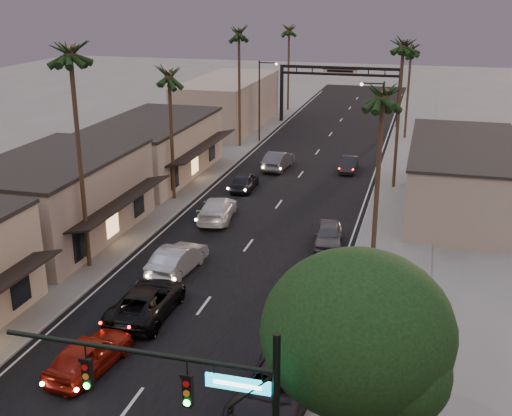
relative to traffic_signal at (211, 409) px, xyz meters
The scene contains 30 objects.
ground 36.80m from the traffic_signal, 98.98° to the left, with size 200.00×200.00×0.00m, color slate.
road 41.70m from the traffic_signal, 97.90° to the left, with size 14.00×120.00×0.02m, color black.
sidewalk_left 50.60m from the traffic_signal, 107.56° to the left, with size 5.00×92.00×0.12m, color slate.
sidewalk_right 48.41m from the traffic_signal, 85.46° to the left, with size 5.00×92.00×0.12m, color slate.
storefront_mid 28.96m from the traffic_signal, 130.35° to the left, with size 8.00×14.00×5.50m, color gray.
storefront_far 42.43m from the traffic_signal, 116.19° to the left, with size 8.00×16.00×5.00m, color tan.
storefront_dist 63.83m from the traffic_signal, 107.03° to the left, with size 8.00×20.00×6.00m, color gray.
building_right 37.04m from the traffic_signal, 77.00° to the left, with size 8.00×18.00×5.00m, color gray.
traffic_signal is the anchor object (origin of this frame).
corner_tree 5.20m from the traffic_signal, 42.31° to the left, with size 6.20×6.20×8.80m.
arch 66.24m from the traffic_signal, 94.93° to the left, with size 15.20×0.40×7.27m.
streetlight_right 41.02m from the traffic_signal, 88.28° to the left, with size 2.13×0.30×9.00m.
streetlight_left 55.45m from the traffic_signal, 103.14° to the left, with size 2.13×0.30×9.00m.
palm_lb 24.44m from the traffic_signal, 128.44° to the left, with size 3.20×3.20×15.20m.
palm_lc 35.46m from the traffic_signal, 114.06° to the left, with size 3.20×3.20×12.20m.
palm_ld 53.47m from the traffic_signal, 105.65° to the left, with size 3.20×3.20×14.20m.
palm_ra 21.19m from the traffic_signal, 81.72° to the left, with size 3.20×3.20×13.20m.
palm_rb 40.77m from the traffic_signal, 85.84° to the left, with size 3.20×3.20×14.20m.
palm_rc 60.31m from the traffic_signal, 87.22° to the left, with size 3.20×3.20×12.20m.
palm_far 75.58m from the traffic_signal, 100.70° to the left, with size 3.20×3.20×13.20m.
oncoming_red 12.32m from the traffic_signal, 137.90° to the left, with size 1.98×4.91×1.67m, color maroon.
oncoming_pickup 16.17m from the traffic_signal, 121.84° to the left, with size 2.77×6.00×1.67m, color black.
oncoming_silver 21.10m from the traffic_signal, 114.87° to the left, with size 1.82×5.23×1.72m, color gray.
oncoming_white 30.20m from the traffic_signal, 108.23° to the left, with size 2.32×5.71×1.66m, color silver.
oncoming_dgrey 37.63m from the traffic_signal, 104.70° to the left, with size 1.84×4.56×1.55m, color black.
oncoming_grey_far 44.29m from the traffic_signal, 100.69° to the left, with size 1.82×5.23×1.72m, color #48484C.
curbside_near 8.41m from the traffic_signal, 88.25° to the left, with size 2.88×6.25×1.74m, color black.
curbside_black 18.19m from the traffic_signal, 88.44° to the left, with size 1.96×4.83×1.40m, color black.
curbside_grey 25.74m from the traffic_signal, 91.09° to the left, with size 1.82×4.53×1.54m, color #49494E.
curbside_far 44.53m from the traffic_signal, 91.97° to the left, with size 1.47×4.21×1.39m, color black.
Camera 1 is at (10.98, -10.62, 16.51)m, focal length 45.00 mm.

